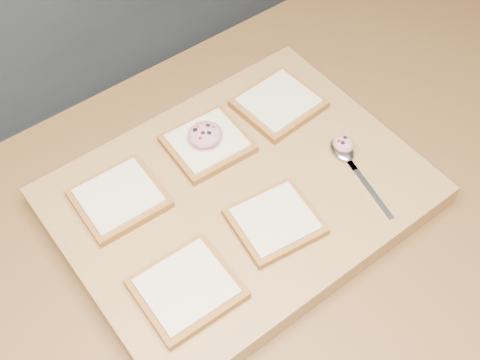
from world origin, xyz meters
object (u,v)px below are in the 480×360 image
object	(u,v)px
cutting_board	(240,197)
spoon	(346,155)
tuna_salad_dollop	(205,134)
bread_far_center	(207,143)

from	to	relation	value
cutting_board	spoon	size ratio (longest dim) A/B	3.18
tuna_salad_dollop	bread_far_center	bearing A→B (deg)	-33.28
bread_far_center	tuna_salad_dollop	size ratio (longest dim) A/B	2.30
bread_far_center	tuna_salad_dollop	xyz separation A→B (m)	(-0.00, 0.00, 0.02)
tuna_salad_dollop	spoon	xyz separation A→B (m)	(0.17, -0.16, -0.03)
bread_far_center	tuna_salad_dollop	distance (m)	0.02
cutting_board	bread_far_center	bearing A→B (deg)	84.58
cutting_board	bread_far_center	xyz separation A→B (m)	(0.01, 0.10, 0.03)
cutting_board	tuna_salad_dollop	bearing A→B (deg)	86.19
cutting_board	tuna_salad_dollop	world-z (taller)	tuna_salad_dollop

